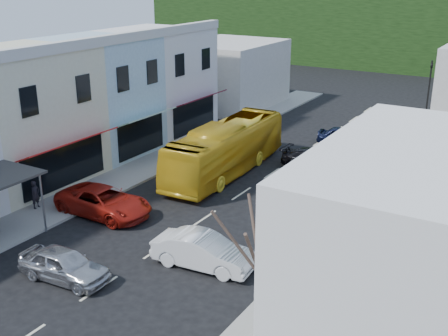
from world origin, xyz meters
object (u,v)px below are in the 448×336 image
car_silver (64,265)px  pedestrian_left (35,193)px  car_white (203,252)px  traffic_signal (428,94)px  direction_sign (281,232)px  street_tree (261,277)px  bus (226,150)px  car_red (104,203)px

car_silver → pedestrian_left: pedestrian_left is taller
car_silver → car_white: same height
car_white → traffic_signal: 29.45m
direction_sign → traffic_signal: (0.00, 27.93, 0.80)m
car_silver → street_tree: 10.16m
bus → car_white: bus is taller
car_white → direction_sign: bearing=-72.8°
traffic_signal → car_silver: bearing=72.6°
bus → car_red: bus is taller
car_white → car_silver: bearing=126.2°
traffic_signal → car_red: bearing=64.1°
car_white → direction_sign: (3.09, 1.29, 1.21)m
street_tree → traffic_signal: size_ratio=1.30×
street_tree → car_white: bearing=137.5°
bus → car_silver: size_ratio=2.64×
car_silver → direction_sign: direction_sign is taller
car_white → traffic_signal: traffic_signal is taller
car_red → bus: bearing=-13.7°
direction_sign → car_white: bearing=-164.3°
street_tree → traffic_signal: bearing=93.7°
car_silver → street_tree: size_ratio=0.62×
car_white → traffic_signal: size_ratio=0.81×
pedestrian_left → traffic_signal: 32.08m
bus → traffic_signal: traffic_signal is taller
car_red → car_silver: bearing=-151.7°
car_silver → bus: bearing=-0.5°
bus → pedestrian_left: size_ratio=6.82×
bus → direction_sign: 12.76m
car_red → pedestrian_left: size_ratio=2.71×
car_red → street_tree: (12.83, -6.79, 2.84)m
car_red → street_tree: street_tree is taller
car_red → direction_sign: size_ratio=1.20×
pedestrian_left → street_tree: (16.38, -5.34, 2.54)m
bus → pedestrian_left: bus is taller
car_silver → car_red: bearing=24.1°
pedestrian_left → street_tree: street_tree is taller
car_red → direction_sign: bearing=-93.2°
pedestrian_left → bus: bearing=-33.9°
car_silver → direction_sign: size_ratio=1.15×
car_silver → pedestrian_left: size_ratio=2.59×
car_red → car_white: bearing=-104.1°
car_red → traffic_signal: bearing=-21.0°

